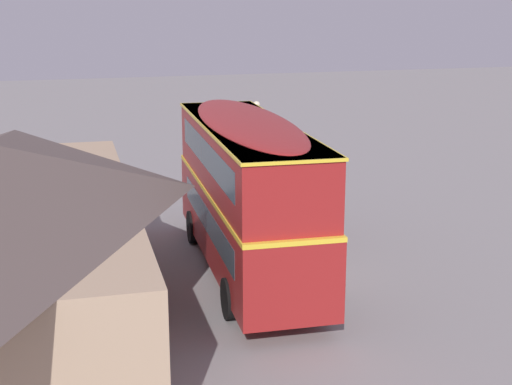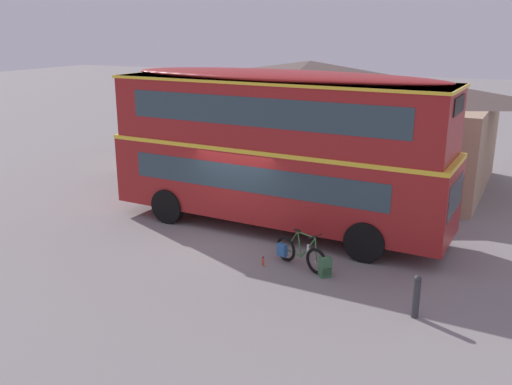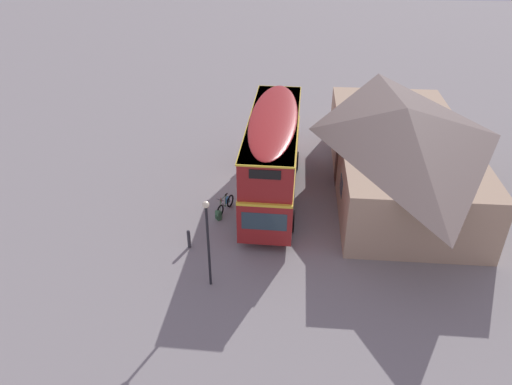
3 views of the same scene
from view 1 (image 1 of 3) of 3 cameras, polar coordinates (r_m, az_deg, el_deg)
ground_plane at (r=22.40m, az=3.19°, el=-6.46°), size 120.00×120.00×0.00m
double_decker_bus at (r=21.93m, az=-0.70°, el=0.36°), size 10.46×3.03×4.79m
touring_bicycle at (r=24.82m, az=3.66°, el=-3.42°), size 1.66×0.78×1.00m
backpack_on_ground at (r=25.67m, az=3.62°, el=-3.01°), size 0.36×0.35×0.55m
water_bottle_red_squeeze at (r=24.27m, az=5.09°, el=-4.51°), size 0.07×0.07×0.25m
street_lamp at (r=29.54m, az=0.05°, el=4.03°), size 0.28×0.28×4.17m
kerb_bollard at (r=28.12m, az=4.10°, el=-0.98°), size 0.16×0.16×0.97m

